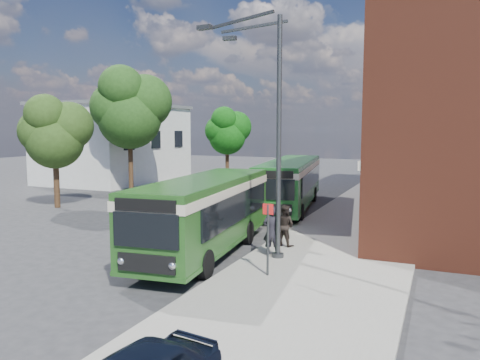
% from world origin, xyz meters
% --- Properties ---
extents(ground, '(120.00, 120.00, 0.00)m').
position_xyz_m(ground, '(0.00, 0.00, 0.00)').
color(ground, '#2B2B2D').
rests_on(ground, ground).
extents(pavement, '(6.00, 48.00, 0.15)m').
position_xyz_m(pavement, '(7.00, 8.00, 0.07)').
color(pavement, gray).
rests_on(pavement, ground).
extents(kerb_line, '(0.12, 48.00, 0.01)m').
position_xyz_m(kerb_line, '(3.95, 8.00, 0.01)').
color(kerb_line, beige).
rests_on(kerb_line, ground).
extents(white_building, '(9.40, 13.40, 7.30)m').
position_xyz_m(white_building, '(-18.00, 18.00, 3.66)').
color(white_building, silver).
rests_on(white_building, ground).
extents(flagpole, '(0.95, 0.10, 9.00)m').
position_xyz_m(flagpole, '(-12.45, 13.00, 4.94)').
color(flagpole, '#353739').
rests_on(flagpole, ground).
extents(street_lamp, '(2.96, 2.38, 9.00)m').
position_xyz_m(street_lamp, '(4.84, -2.00, 4.79)').
color(street_lamp, '#353739').
rests_on(street_lamp, ground).
extents(bus_stop_sign, '(0.35, 0.08, 2.52)m').
position_xyz_m(bus_stop_sign, '(5.60, -4.20, 1.51)').
color(bus_stop_sign, '#353739').
rests_on(bus_stop_sign, ground).
extents(bus_front, '(3.60, 9.96, 3.02)m').
position_xyz_m(bus_front, '(2.23, -2.17, 1.83)').
color(bus_front, '#204C1A').
rests_on(bus_front, ground).
extents(bus_rear, '(4.45, 12.40, 3.02)m').
position_xyz_m(bus_rear, '(2.09, 9.50, 1.83)').
color(bus_rear, '#1A5C20').
rests_on(bus_rear, ground).
extents(pedestrian_a, '(0.79, 0.62, 1.91)m').
position_xyz_m(pedestrian_a, '(4.94, -1.92, 1.11)').
color(pedestrian_a, black).
rests_on(pedestrian_a, pavement).
extents(pedestrian_b, '(0.98, 0.85, 1.71)m').
position_xyz_m(pedestrian_b, '(4.90, -0.24, 1.00)').
color(pedestrian_b, black).
rests_on(pedestrian_b, pavement).
extents(tree_left, '(4.19, 3.99, 7.08)m').
position_xyz_m(tree_left, '(-11.54, 3.91, 4.80)').
color(tree_left, '#321F12').
rests_on(tree_left, ground).
extents(tree_mid, '(5.78, 5.49, 9.76)m').
position_xyz_m(tree_mid, '(-11.57, 11.66, 6.62)').
color(tree_mid, '#321F12').
rests_on(tree_mid, ground).
extents(tree_right, '(4.21, 4.00, 7.10)m').
position_xyz_m(tree_right, '(-8.47, 22.82, 4.81)').
color(tree_right, '#321F12').
rests_on(tree_right, ground).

